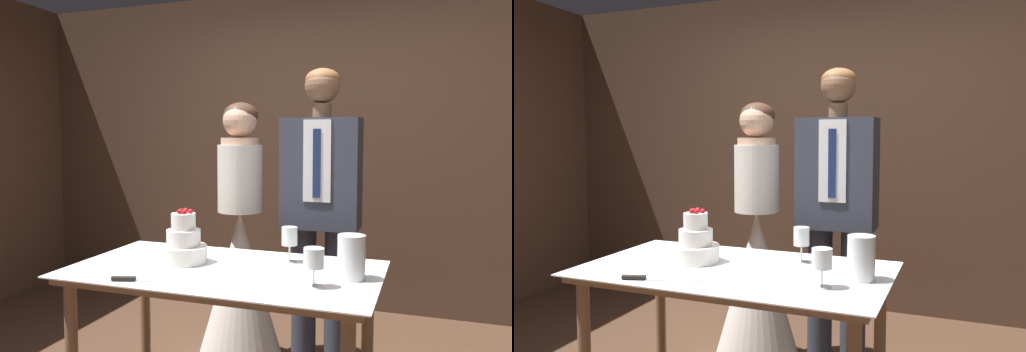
# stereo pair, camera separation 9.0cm
# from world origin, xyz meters

# --- Properties ---
(wall_back) EXTENTS (5.60, 0.12, 2.60)m
(wall_back) POSITION_xyz_m (0.00, 1.96, 1.30)
(wall_back) COLOR #513828
(wall_back) RESTS_ON ground_plane
(cake_table) EXTENTS (1.39, 0.78, 0.81)m
(cake_table) POSITION_xyz_m (-0.08, -0.10, 0.71)
(cake_table) COLOR #8E6B4C
(cake_table) RESTS_ON ground_plane
(tiered_cake) EXTENTS (0.22, 0.22, 0.26)m
(tiered_cake) POSITION_xyz_m (-0.30, -0.06, 0.90)
(tiered_cake) COLOR white
(tiered_cake) RESTS_ON cake_table
(cake_knife) EXTENTS (0.42, 0.15, 0.02)m
(cake_knife) POSITION_xyz_m (-0.31, -0.39, 0.82)
(cake_knife) COLOR silver
(cake_knife) RESTS_ON cake_table
(wine_glass_near) EXTENTS (0.08, 0.08, 0.17)m
(wine_glass_near) POSITION_xyz_m (0.17, 0.11, 0.93)
(wine_glass_near) COLOR silver
(wine_glass_near) RESTS_ON cake_table
(wine_glass_middle) EXTENTS (0.08, 0.08, 0.16)m
(wine_glass_middle) POSITION_xyz_m (0.37, -0.24, 0.92)
(wine_glass_middle) COLOR silver
(wine_glass_middle) RESTS_ON cake_table
(hurricane_candle) EXTENTS (0.12, 0.12, 0.19)m
(hurricane_candle) POSITION_xyz_m (0.49, -0.07, 0.90)
(hurricane_candle) COLOR silver
(hurricane_candle) RESTS_ON cake_table
(bride) EXTENTS (0.54, 0.54, 1.62)m
(bride) POSITION_xyz_m (-0.33, 0.76, 0.60)
(bride) COLOR white
(bride) RESTS_ON ground_plane
(groom) EXTENTS (0.45, 0.25, 1.81)m
(groom) POSITION_xyz_m (0.18, 0.76, 1.02)
(groom) COLOR #333847
(groom) RESTS_ON ground_plane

